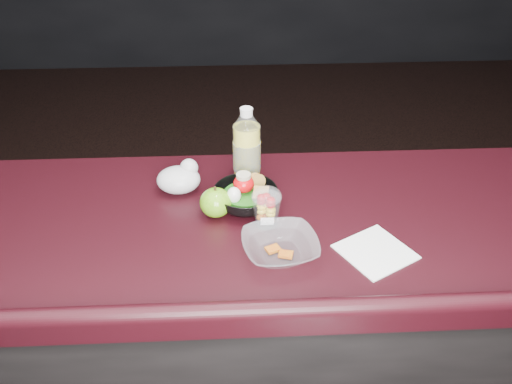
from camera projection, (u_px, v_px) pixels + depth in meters
counter at (249, 347)px, 1.83m from camera, size 4.06×0.71×1.02m
lemonade_bottle at (247, 153)px, 1.64m from camera, size 0.08×0.08×0.24m
fruit_cup at (266, 207)px, 1.50m from camera, size 0.08×0.08×0.11m
green_apple at (216, 202)px, 1.54m from camera, size 0.09×0.09×0.09m
plastic_bag at (180, 178)px, 1.64m from camera, size 0.13×0.10×0.09m
snack_bowl at (245, 196)px, 1.58m from camera, size 0.20×0.20×0.10m
takeout_bowl at (280, 247)px, 1.41m from camera, size 0.22×0.22×0.05m
paper_napkin at (375, 252)px, 1.43m from camera, size 0.22×0.22×0.00m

